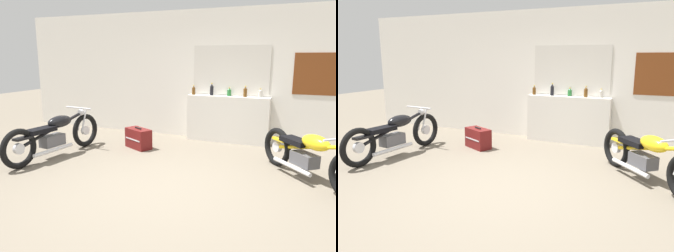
{
  "view_description": "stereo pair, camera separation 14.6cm",
  "coord_description": "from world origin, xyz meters",
  "views": [
    {
      "loc": [
        1.71,
        -3.88,
        1.82
      ],
      "look_at": [
        -0.29,
        0.93,
        0.7
      ],
      "focal_mm": 35.0,
      "sensor_mm": 36.0,
      "label": 1
    },
    {
      "loc": [
        1.85,
        -3.82,
        1.82
      ],
      "look_at": [
        -0.29,
        0.93,
        0.7
      ],
      "focal_mm": 35.0,
      "sensor_mm": 36.0,
      "label": 2
    }
  ],
  "objects": [
    {
      "name": "wall_back",
      "position": [
        0.02,
        3.14,
        1.4
      ],
      "size": [
        10.0,
        0.07,
        2.8
      ],
      "color": "silver",
      "rests_on": "ground_plane"
    },
    {
      "name": "bottle_leftmost",
      "position": [
        -0.52,
        2.95,
        1.08
      ],
      "size": [
        0.07,
        0.07,
        0.21
      ],
      "color": "#5B3814",
      "rests_on": "sill_counter"
    },
    {
      "name": "hard_case_darkred",
      "position": [
        -1.28,
        1.77,
        0.2
      ],
      "size": [
        0.63,
        0.51,
        0.42
      ],
      "color": "maroon",
      "rests_on": "ground_plane"
    },
    {
      "name": "bottle_center",
      "position": [
        0.26,
        3.0,
        1.07
      ],
      "size": [
        0.09,
        0.09,
        0.18
      ],
      "color": "#23662D",
      "rests_on": "sill_counter"
    },
    {
      "name": "sill_counter",
      "position": [
        0.25,
        2.96,
        0.49
      ],
      "size": [
        1.73,
        0.28,
        0.99
      ],
      "color": "silver",
      "rests_on": "ground_plane"
    },
    {
      "name": "motorcycle_black",
      "position": [
        -2.42,
        0.7,
        0.41
      ],
      "size": [
        0.64,
        2.22,
        0.83
      ],
      "color": "black",
      "rests_on": "ground_plane"
    },
    {
      "name": "bottle_left_center",
      "position": [
        -0.12,
        2.96,
        1.11
      ],
      "size": [
        0.08,
        0.08,
        0.27
      ],
      "color": "black",
      "rests_on": "sill_counter"
    },
    {
      "name": "bottle_right_center",
      "position": [
        0.6,
        2.95,
        1.09
      ],
      "size": [
        0.08,
        0.08,
        0.23
      ],
      "color": "#5B3814",
      "rests_on": "sill_counter"
    },
    {
      "name": "motorcycle_yellow",
      "position": [
        1.85,
        1.16,
        0.4
      ],
      "size": [
        1.45,
        1.67,
        0.8
      ],
      "color": "black",
      "rests_on": "ground_plane"
    },
    {
      "name": "ground_plane",
      "position": [
        0.0,
        0.0,
        0.0
      ],
      "size": [
        24.0,
        24.0,
        0.0
      ],
      "primitive_type": "plane",
      "color": "#706656"
    },
    {
      "name": "bottle_rightmost",
      "position": [
        0.89,
        3.0,
        1.07
      ],
      "size": [
        0.08,
        0.08,
        0.18
      ],
      "color": "#B7B2A8",
      "rests_on": "sill_counter"
    }
  ]
}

